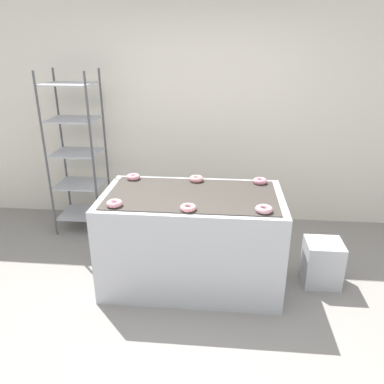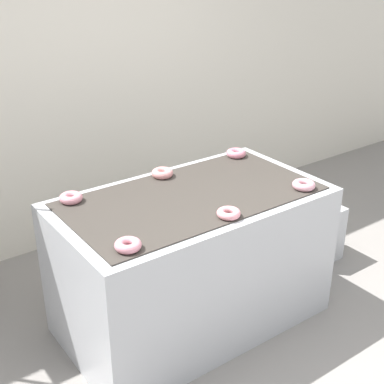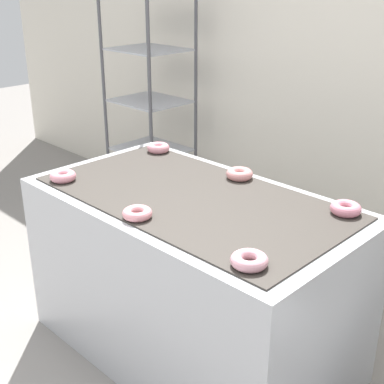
{
  "view_description": "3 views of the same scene",
  "coord_description": "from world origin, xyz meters",
  "px_view_note": "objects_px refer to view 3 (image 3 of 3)",
  "views": [
    {
      "loc": [
        0.28,
        -2.3,
        2.1
      ],
      "look_at": [
        0.0,
        0.69,
        0.9
      ],
      "focal_mm": 35.0,
      "sensor_mm": 36.0,
      "label": 1
    },
    {
      "loc": [
        -1.63,
        -1.56,
        2.18
      ],
      "look_at": [
        0.0,
        0.69,
        0.9
      ],
      "focal_mm": 50.0,
      "sensor_mm": 36.0,
      "label": 2
    },
    {
      "loc": [
        1.6,
        -0.93,
        1.85
      ],
      "look_at": [
        0.0,
        0.69,
        0.9
      ],
      "focal_mm": 50.0,
      "sensor_mm": 36.0,
      "label": 3
    }
  ],
  "objects_px": {
    "fryer_machine": "(192,277)",
    "donut_far_left": "(158,148)",
    "donut_near_left": "(63,176)",
    "donut_near_right": "(249,260)",
    "donut_far_center": "(240,174)",
    "donut_far_right": "(346,209)",
    "donut_near_center": "(138,213)",
    "baking_rack_cart": "(150,101)"
  },
  "relations": [
    {
      "from": "fryer_machine",
      "to": "donut_far_left",
      "type": "height_order",
      "value": "donut_far_left"
    },
    {
      "from": "donut_near_left",
      "to": "donut_near_right",
      "type": "height_order",
      "value": "donut_near_left"
    },
    {
      "from": "donut_far_center",
      "to": "donut_far_right",
      "type": "bearing_deg",
      "value": -0.2
    },
    {
      "from": "fryer_machine",
      "to": "donut_near_left",
      "type": "bearing_deg",
      "value": -152.57
    },
    {
      "from": "fryer_machine",
      "to": "donut_far_right",
      "type": "xyz_separation_m",
      "value": [
        0.61,
        0.33,
        0.46
      ]
    },
    {
      "from": "donut_near_left",
      "to": "donut_far_left",
      "type": "bearing_deg",
      "value": 90.02
    },
    {
      "from": "donut_near_center",
      "to": "fryer_machine",
      "type": "bearing_deg",
      "value": 90.32
    },
    {
      "from": "donut_near_left",
      "to": "donut_near_center",
      "type": "xyz_separation_m",
      "value": [
        0.6,
        -0.02,
        -0.0
      ]
    },
    {
      "from": "donut_far_center",
      "to": "donut_far_right",
      "type": "distance_m",
      "value": 0.6
    },
    {
      "from": "donut_near_left",
      "to": "donut_near_right",
      "type": "relative_size",
      "value": 0.95
    },
    {
      "from": "donut_near_left",
      "to": "donut_near_right",
      "type": "xyz_separation_m",
      "value": [
        1.19,
        0.0,
        -0.0
      ]
    },
    {
      "from": "fryer_machine",
      "to": "donut_near_right",
      "type": "distance_m",
      "value": 0.81
    },
    {
      "from": "donut_near_left",
      "to": "donut_far_right",
      "type": "bearing_deg",
      "value": 27.89
    },
    {
      "from": "baking_rack_cart",
      "to": "donut_near_left",
      "type": "distance_m",
      "value": 1.51
    },
    {
      "from": "donut_near_left",
      "to": "donut_far_left",
      "type": "relative_size",
      "value": 1.0
    },
    {
      "from": "baking_rack_cart",
      "to": "donut_far_left",
      "type": "height_order",
      "value": "baking_rack_cart"
    },
    {
      "from": "baking_rack_cart",
      "to": "donut_far_left",
      "type": "xyz_separation_m",
      "value": [
        0.8,
        -0.64,
        -0.03
      ]
    },
    {
      "from": "fryer_machine",
      "to": "donut_far_center",
      "type": "height_order",
      "value": "donut_far_center"
    },
    {
      "from": "baking_rack_cart",
      "to": "donut_far_center",
      "type": "bearing_deg",
      "value": -24.43
    },
    {
      "from": "baking_rack_cart",
      "to": "donut_far_right",
      "type": "distance_m",
      "value": 2.11
    },
    {
      "from": "baking_rack_cart",
      "to": "donut_far_right",
      "type": "xyz_separation_m",
      "value": [
        2.01,
        -0.64,
        -0.03
      ]
    },
    {
      "from": "fryer_machine",
      "to": "donut_near_left",
      "type": "xyz_separation_m",
      "value": [
        -0.6,
        -0.31,
        0.46
      ]
    },
    {
      "from": "donut_near_right",
      "to": "donut_far_left",
      "type": "relative_size",
      "value": 1.05
    },
    {
      "from": "fryer_machine",
      "to": "donut_near_center",
      "type": "bearing_deg",
      "value": -89.68
    },
    {
      "from": "baking_rack_cart",
      "to": "donut_near_left",
      "type": "relative_size",
      "value": 14.18
    },
    {
      "from": "donut_near_center",
      "to": "donut_far_left",
      "type": "xyz_separation_m",
      "value": [
        -0.6,
        0.66,
        0.0
      ]
    },
    {
      "from": "donut_near_left",
      "to": "fryer_machine",
      "type": "bearing_deg",
      "value": 27.43
    },
    {
      "from": "donut_far_right",
      "to": "donut_far_left",
      "type": "bearing_deg",
      "value": 179.88
    },
    {
      "from": "donut_near_center",
      "to": "donut_far_center",
      "type": "distance_m",
      "value": 0.66
    },
    {
      "from": "donut_near_center",
      "to": "donut_near_left",
      "type": "bearing_deg",
      "value": 178.12
    },
    {
      "from": "donut_near_left",
      "to": "donut_far_right",
      "type": "height_order",
      "value": "donut_far_right"
    },
    {
      "from": "fryer_machine",
      "to": "baking_rack_cart",
      "type": "xyz_separation_m",
      "value": [
        -1.4,
        0.97,
        0.5
      ]
    },
    {
      "from": "fryer_machine",
      "to": "donut_far_right",
      "type": "bearing_deg",
      "value": 28.35
    },
    {
      "from": "donut_near_right",
      "to": "donut_far_left",
      "type": "distance_m",
      "value": 1.35
    },
    {
      "from": "donut_far_right",
      "to": "baking_rack_cart",
      "type": "bearing_deg",
      "value": 162.23
    },
    {
      "from": "donut_near_left",
      "to": "donut_far_center",
      "type": "bearing_deg",
      "value": 46.42
    },
    {
      "from": "donut_far_left",
      "to": "donut_far_center",
      "type": "xyz_separation_m",
      "value": [
        0.61,
        -0.0,
        0.0
      ]
    },
    {
      "from": "donut_far_left",
      "to": "fryer_machine",
      "type": "bearing_deg",
      "value": -28.88
    },
    {
      "from": "fryer_machine",
      "to": "baking_rack_cart",
      "type": "distance_m",
      "value": 1.77
    },
    {
      "from": "donut_far_left",
      "to": "donut_far_center",
      "type": "height_order",
      "value": "same"
    },
    {
      "from": "donut_near_right",
      "to": "donut_far_center",
      "type": "relative_size",
      "value": 1.01
    },
    {
      "from": "donut_near_left",
      "to": "donut_far_right",
      "type": "xyz_separation_m",
      "value": [
        1.2,
        0.64,
        0.0
      ]
    }
  ]
}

